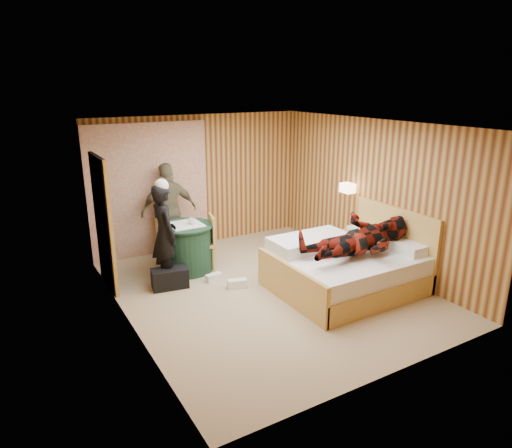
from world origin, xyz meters
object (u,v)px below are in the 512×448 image
round_table (186,247)px  duffel_bag (170,278)px  bed (347,267)px  chair_near (206,238)px  wall_lamp (348,188)px  man_at_table (169,211)px  nightstand (353,248)px  chair_far (170,229)px  woman_standing (164,235)px  man_on_bed (362,229)px

round_table → duffel_bag: 0.77m
bed → chair_near: (-1.56, 1.80, 0.20)m
wall_lamp → chair_near: wall_lamp is taller
bed → man_at_table: bearing=125.2°
chair_near → duffel_bag: bearing=-47.7°
bed → nightstand: size_ratio=3.76×
chair_far → man_at_table: man_at_table is taller
round_table → man_at_table: size_ratio=0.53×
duffel_bag → woman_standing: (0.03, 0.23, 0.64)m
woman_standing → man_on_bed: man_on_bed is taller
round_table → chair_near: (0.32, -0.10, 0.13)m
nightstand → round_table: (-2.64, 1.17, 0.12)m
wall_lamp → woman_standing: bearing=169.2°
woman_standing → man_at_table: bearing=-26.8°
round_table → chair_far: bearing=91.9°
nightstand → chair_far: 3.28m
man_at_table → man_on_bed: bearing=125.4°
nightstand → chair_near: (-2.32, 1.07, 0.25)m
wall_lamp → round_table: wall_lamp is taller
round_table → duffel_bag: (-0.50, -0.52, -0.26)m
bed → man_on_bed: (0.03, -0.23, 0.68)m
chair_near → man_on_bed: bearing=53.1°
man_at_table → chair_far: bearing=65.9°
bed → wall_lamp: bearing=51.1°
round_table → duffel_bag: bearing=-133.5°
round_table → woman_standing: (-0.47, -0.30, 0.39)m
duffel_bag → woman_standing: 0.68m
bed → chair_near: size_ratio=2.32×
bed → round_table: size_ratio=2.35×
nightstand → chair_far: bearing=144.7°
nightstand → duffel_bag: 3.21m
wall_lamp → duffel_bag: size_ratio=0.47×
wall_lamp → man_on_bed: size_ratio=0.15×
bed → chair_near: bed is taller
chair_near → man_on_bed: size_ratio=0.53×
round_table → duffel_bag: round_table is taller
duffel_bag → woman_standing: size_ratio=0.34×
chair_near → man_on_bed: (1.59, -2.03, 0.47)m
bed → man_on_bed: 0.72m
duffel_bag → round_table: bearing=55.8°
chair_near → man_on_bed: 2.62m
nightstand → man_on_bed: 1.41m
bed → man_on_bed: size_ratio=1.22×
woman_standing → duffel_bag: bearing=169.1°
woman_standing → man_at_table: man_at_table is taller
nightstand → man_at_table: bearing=143.7°
bed → woman_standing: (-2.35, 1.60, 0.46)m
bed → man_on_bed: bearing=-82.3°
bed → woman_standing: 2.88m
duffel_bag → woman_standing: woman_standing is taller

